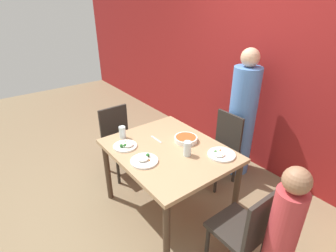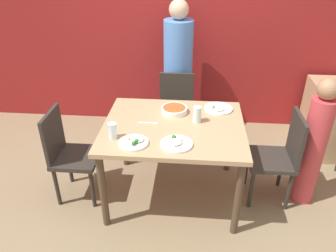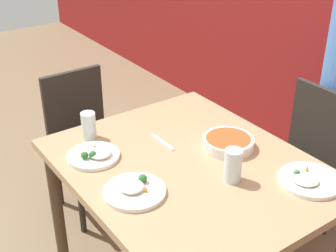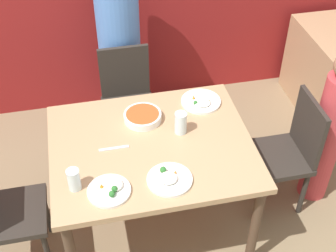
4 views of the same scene
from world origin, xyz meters
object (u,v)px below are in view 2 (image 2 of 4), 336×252
Objects in this scene: person_adult at (178,77)px; bowl_curry at (174,110)px; chair_child_spot at (279,155)px; chair_adult_spot at (176,111)px; person_child at (313,146)px; plate_rice_adult at (176,143)px; glass_water_tall at (113,131)px.

bowl_curry is (0.02, -0.93, 0.05)m from person_adult.
bowl_curry is (-0.95, 0.19, 0.32)m from chair_child_spot.
person_adult is at bearing -139.01° from chair_child_spot.
chair_adult_spot and chair_child_spot have the same top height.
plate_rice_adult is at bearing -163.19° from person_child.
chair_child_spot is at bearing -11.16° from bowl_curry.
chair_adult_spot is 1.22m from glass_water_tall.
glass_water_tall reaches higher than bowl_curry.
bowl_curry is at bearing -87.91° from chair_adult_spot.
chair_adult_spot is at bearing -128.86° from chair_child_spot.
glass_water_tall is (-0.46, -0.49, 0.04)m from bowl_curry.
chair_child_spot is at bearing 11.94° from glass_water_tall.
person_adult is 12.17× the size of glass_water_tall.
person_adult reaches higher than chair_adult_spot.
bowl_curry is (0.02, -0.60, 0.32)m from chair_adult_spot.
chair_child_spot is 6.62× the size of glass_water_tall.
chair_child_spot is at bearing -38.86° from chair_adult_spot.
person_child is 1.73m from glass_water_tall.
bowl_curry is at bearing -101.16° from chair_child_spot.
glass_water_tall is (-0.51, 0.06, 0.05)m from plate_rice_adult.
chair_adult_spot is 1.00× the size of chair_child_spot.
plate_rice_adult is at bearing -87.12° from person_adult.
chair_adult_spot is 0.68m from bowl_curry.
glass_water_tall is (-1.41, -0.30, 0.36)m from chair_child_spot.
glass_water_tall is at bearing -133.17° from bowl_curry.
chair_child_spot is 1.51m from person_adult.
plate_rice_adult reaches higher than bowl_curry.
person_child is 1.24m from plate_rice_adult.
chair_adult_spot is 3.45× the size of plate_rice_adult.
person_child is 5.07× the size of bowl_curry.
glass_water_tall is (-0.43, -1.42, 0.09)m from person_adult.
chair_adult_spot reaches higher than plate_rice_adult.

